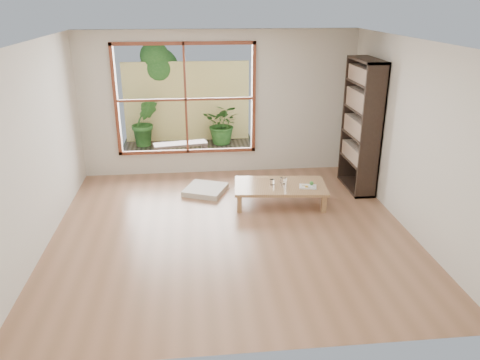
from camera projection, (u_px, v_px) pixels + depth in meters
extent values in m
plane|color=#9D6C4E|center=(231.00, 230.00, 6.69)|extent=(5.00, 5.00, 0.00)
cube|color=#A87D51|center=(280.00, 186.00, 7.46)|extent=(1.52, 0.96, 0.05)
cube|color=#A87D51|center=(239.00, 204.00, 7.20)|extent=(0.08, 0.08, 0.27)
cube|color=#A87D51|center=(239.00, 187.00, 7.82)|extent=(0.08, 0.08, 0.27)
cube|color=#A87D51|center=(324.00, 204.00, 7.20)|extent=(0.08, 0.08, 0.27)
cube|color=#A87D51|center=(317.00, 187.00, 7.83)|extent=(0.08, 0.08, 0.27)
cube|color=beige|center=(205.00, 190.00, 7.96)|extent=(0.83, 0.83, 0.09)
cube|color=black|center=(361.00, 126.00, 7.79)|extent=(0.35, 0.99, 2.20)
cylinder|color=silver|center=(284.00, 182.00, 7.35)|extent=(0.08, 0.08, 0.15)
cylinder|color=silver|center=(283.00, 180.00, 7.51)|extent=(0.07, 0.07, 0.09)
cylinder|color=silver|center=(282.00, 180.00, 7.51)|extent=(0.07, 0.07, 0.09)
cylinder|color=silver|center=(272.00, 182.00, 7.44)|extent=(0.07, 0.07, 0.09)
cube|color=white|center=(308.00, 187.00, 7.35)|extent=(0.30, 0.25, 0.02)
sphere|color=#3A7A30|center=(311.00, 183.00, 7.38)|extent=(0.07, 0.07, 0.07)
cube|color=gold|center=(307.00, 186.00, 7.31)|extent=(0.06, 0.05, 0.02)
cube|color=beige|center=(303.00, 185.00, 7.37)|extent=(0.07, 0.06, 0.02)
cylinder|color=silver|center=(311.00, 187.00, 7.30)|extent=(0.15, 0.05, 0.01)
cube|color=#393129|center=(189.00, 154.00, 9.93)|extent=(2.80, 2.00, 0.05)
cube|color=black|center=(180.00, 144.00, 9.44)|extent=(1.10, 0.49, 0.04)
cube|color=black|center=(157.00, 156.00, 9.27)|extent=(0.07, 0.07, 0.29)
cube|color=black|center=(156.00, 152.00, 9.48)|extent=(0.07, 0.07, 0.29)
cube|color=black|center=(206.00, 152.00, 9.52)|extent=(0.07, 0.07, 0.29)
cube|color=black|center=(203.00, 148.00, 9.73)|extent=(0.07, 0.07, 0.29)
cube|color=#DAC970|center=(187.00, 102.00, 10.53)|extent=(2.80, 0.06, 1.80)
imported|color=#2E5920|center=(223.00, 124.00, 10.40)|extent=(1.00, 0.94, 0.91)
imported|color=#2E5920|center=(145.00, 122.00, 10.23)|extent=(0.67, 0.58, 1.07)
cylinder|color=#4C3D2D|center=(157.00, 104.00, 10.78)|extent=(0.14, 0.14, 1.60)
sphere|color=#2E5920|center=(160.00, 67.00, 10.48)|extent=(0.84, 0.84, 0.84)
sphere|color=#2E5920|center=(148.00, 76.00, 10.60)|extent=(0.70, 0.70, 0.70)
sphere|color=#2E5920|center=(154.00, 56.00, 10.29)|extent=(0.64, 0.64, 0.64)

